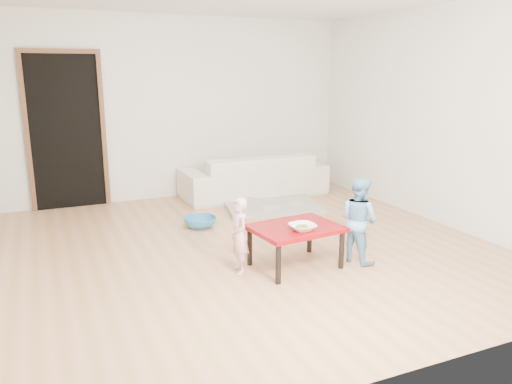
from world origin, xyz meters
TOP-DOWN VIEW (x-y plane):
  - floor at (0.00, 0.00)m, footprint 5.00×5.00m
  - back_wall at (0.00, 2.50)m, footprint 5.00×0.02m
  - right_wall at (2.50, 0.00)m, footprint 0.02×5.00m
  - doorway at (-1.60, 2.48)m, footprint 1.02×0.08m
  - sofa at (0.95, 2.05)m, footprint 2.16×0.87m
  - cushion at (0.67, 1.92)m, footprint 0.46×0.41m
  - red_table at (0.20, -0.68)m, footprint 0.88×0.70m
  - bowl at (0.19, -0.82)m, footprint 0.24×0.24m
  - broccoli at (0.19, -0.82)m, footprint 0.12×0.12m
  - child_pink at (-0.34, -0.59)m, footprint 0.18×0.27m
  - child_blue at (0.83, -0.79)m, footprint 0.42×0.48m
  - basin at (-0.26, 0.88)m, footprint 0.39×0.39m
  - blanket at (0.91, 1.36)m, footprint 1.44×1.27m

SIDE VIEW (x-z plane):
  - floor at x=0.00m, z-range -0.01..0.01m
  - blanket at x=0.91m, z-range 0.00..0.06m
  - basin at x=-0.26m, z-range 0.00..0.12m
  - red_table at x=0.20m, z-range 0.00..0.41m
  - sofa at x=0.95m, z-range 0.00..0.63m
  - child_pink at x=-0.34m, z-range 0.00..0.71m
  - child_blue at x=0.83m, z-range 0.00..0.84m
  - broccoli at x=0.19m, z-range 0.41..0.46m
  - bowl at x=0.19m, z-range 0.41..0.47m
  - cushion at x=0.67m, z-range 0.41..0.53m
  - doorway at x=-1.60m, z-range -0.03..2.08m
  - back_wall at x=0.00m, z-range 0.00..2.60m
  - right_wall at x=2.50m, z-range 0.00..2.60m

